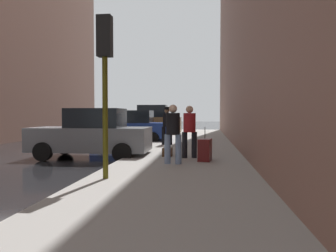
{
  "coord_description": "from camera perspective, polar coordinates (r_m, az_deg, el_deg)",
  "views": [
    {
      "loc": [
        6.72,
        -10.63,
        1.59
      ],
      "look_at": [
        4.65,
        7.23,
        0.93
      ],
      "focal_mm": 35.0,
      "sensor_mm": 36.0,
      "label": 1
    }
  ],
  "objects": [
    {
      "name": "pedestrian_in_jeans",
      "position": [
        9.42,
        0.87,
        -0.85
      ],
      "size": [
        0.51,
        0.42,
        1.71
      ],
      "color": "#728CB2",
      "rests_on": "sidewalk"
    },
    {
      "name": "rolling_suitcase",
      "position": [
        10.12,
        6.44,
        -4.15
      ],
      "size": [
        0.45,
        0.61,
        1.04
      ],
      "color": "#591414",
      "rests_on": "sidewalk"
    },
    {
      "name": "ground_plane",
      "position": [
        12.68,
        -25.59,
        -5.31
      ],
      "size": [
        120.0,
        120.0,
        0.0
      ],
      "primitive_type": "plane",
      "color": "black"
    },
    {
      "name": "parked_bronze_suv",
      "position": [
        24.26,
        -3.05,
        0.77
      ],
      "size": [
        4.65,
        2.15,
        2.25
      ],
      "color": "brown",
      "rests_on": "ground_plane"
    },
    {
      "name": "parked_gray_coupe",
      "position": [
        12.11,
        -13.06,
        -1.46
      ],
      "size": [
        4.23,
        2.12,
        1.79
      ],
      "color": "slate",
      "rests_on": "ground_plane"
    },
    {
      "name": "parked_blue_sedan",
      "position": [
        18.26,
        -6.27,
        -0.24
      ],
      "size": [
        4.21,
        2.08,
        1.79
      ],
      "color": "navy",
      "rests_on": "ground_plane"
    },
    {
      "name": "pedestrian_in_red_jacket",
      "position": [
        10.73,
        3.76,
        -0.49
      ],
      "size": [
        0.53,
        0.48,
        1.71
      ],
      "color": "black",
      "rests_on": "sidewalk"
    },
    {
      "name": "traffic_light",
      "position": [
        7.49,
        -10.93,
        11.05
      ],
      "size": [
        0.32,
        0.32,
        3.6
      ],
      "color": "#514C0F",
      "rests_on": "sidewalk"
    },
    {
      "name": "pedestrian_with_fedora",
      "position": [
        15.35,
        -0.18,
        0.4
      ],
      "size": [
        0.52,
        0.44,
        1.78
      ],
      "color": "black",
      "rests_on": "sidewalk"
    },
    {
      "name": "fire_hydrant",
      "position": [
        18.47,
        -0.45,
        -1.3
      ],
      "size": [
        0.42,
        0.22,
        0.7
      ],
      "color": "red",
      "rests_on": "sidewalk"
    },
    {
      "name": "duffel_bag",
      "position": [
        11.2,
        -0.11,
        -4.56
      ],
      "size": [
        0.32,
        0.44,
        0.28
      ],
      "color": "#472D19",
      "rests_on": "sidewalk"
    },
    {
      "name": "sidewalk",
      "position": [
        10.76,
        2.73,
        -5.99
      ],
      "size": [
        4.0,
        40.0,
        0.15
      ],
      "primitive_type": "cube",
      "color": "gray",
      "rests_on": "ground_plane"
    }
  ]
}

